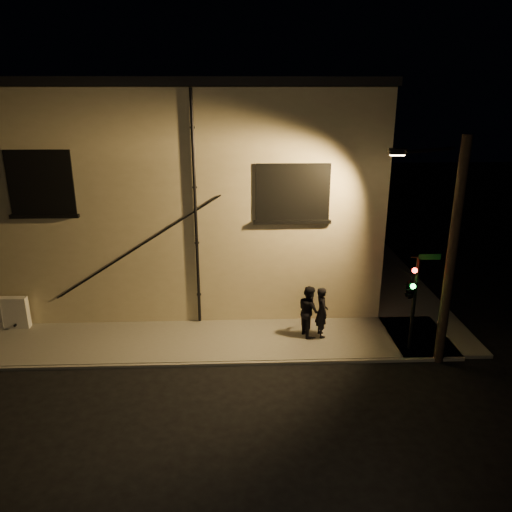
{
  "coord_description": "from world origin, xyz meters",
  "views": [
    {
      "loc": [
        -0.39,
        -14.12,
        8.44
      ],
      "look_at": [
        0.27,
        1.8,
        3.06
      ],
      "focal_mm": 35.0,
      "sensor_mm": 36.0,
      "label": 1
    }
  ],
  "objects_px": {
    "utility_cabinet": "(3,313)",
    "pedestrian_b": "(309,311)",
    "pedestrian_a": "(322,312)",
    "streetlamp_pole": "(449,248)",
    "traffic_signal": "(411,288)"
  },
  "relations": [
    {
      "from": "utility_cabinet",
      "to": "pedestrian_a",
      "type": "xyz_separation_m",
      "value": [
        11.44,
        -1.08,
        0.32
      ]
    },
    {
      "from": "pedestrian_b",
      "to": "traffic_signal",
      "type": "distance_m",
      "value": 3.55
    },
    {
      "from": "utility_cabinet",
      "to": "pedestrian_b",
      "type": "bearing_deg",
      "value": -5.12
    },
    {
      "from": "pedestrian_b",
      "to": "traffic_signal",
      "type": "xyz_separation_m",
      "value": [
        3.05,
        -1.25,
        1.33
      ]
    },
    {
      "from": "pedestrian_a",
      "to": "streetlamp_pole",
      "type": "height_order",
      "value": "streetlamp_pole"
    },
    {
      "from": "streetlamp_pole",
      "to": "pedestrian_b",
      "type": "bearing_deg",
      "value": 156.47
    },
    {
      "from": "traffic_signal",
      "to": "pedestrian_a",
      "type": "bearing_deg",
      "value": 156.18
    },
    {
      "from": "pedestrian_a",
      "to": "streetlamp_pole",
      "type": "xyz_separation_m",
      "value": [
        3.48,
        -1.61,
        2.8
      ]
    },
    {
      "from": "pedestrian_b",
      "to": "streetlamp_pole",
      "type": "relative_size",
      "value": 0.25
    },
    {
      "from": "utility_cabinet",
      "to": "traffic_signal",
      "type": "bearing_deg",
      "value": -9.05
    },
    {
      "from": "streetlamp_pole",
      "to": "traffic_signal",
      "type": "bearing_deg",
      "value": 152.42
    },
    {
      "from": "pedestrian_a",
      "to": "pedestrian_b",
      "type": "bearing_deg",
      "value": 70.48
    },
    {
      "from": "traffic_signal",
      "to": "streetlamp_pole",
      "type": "height_order",
      "value": "streetlamp_pole"
    },
    {
      "from": "pedestrian_b",
      "to": "traffic_signal",
      "type": "bearing_deg",
      "value": -127.51
    },
    {
      "from": "utility_cabinet",
      "to": "pedestrian_b",
      "type": "relative_size",
      "value": 0.98
    }
  ]
}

